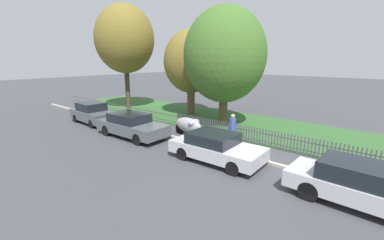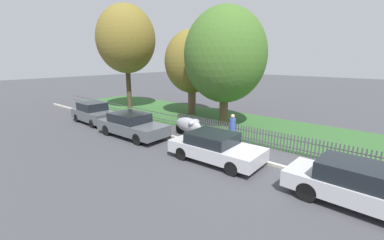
{
  "view_description": "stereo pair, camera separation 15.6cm",
  "coord_description": "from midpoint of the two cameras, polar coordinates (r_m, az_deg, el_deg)",
  "views": [
    {
      "loc": [
        5.24,
        -10.12,
        4.54
      ],
      "look_at": [
        -3.96,
        0.74,
        1.1
      ],
      "focal_mm": 24.0,
      "sensor_mm": 36.0,
      "label": 1
    },
    {
      "loc": [
        5.36,
        -10.02,
        4.54
      ],
      "look_at": [
        -3.96,
        0.74,
        1.1
      ],
      "focal_mm": 24.0,
      "sensor_mm": 36.0,
      "label": 2
    }
  ],
  "objects": [
    {
      "name": "ground_plane",
      "position": [
        12.25,
        11.74,
        -8.46
      ],
      "size": [
        120.0,
        120.0,
        0.0
      ],
      "primitive_type": "plane",
      "color": "#424247"
    },
    {
      "name": "kerb_stone",
      "position": [
        12.31,
        11.98,
        -8.06
      ],
      "size": [
        43.43,
        0.2,
        0.12
      ],
      "primitive_type": "cube",
      "color": "#B2ADA3",
      "rests_on": "ground"
    },
    {
      "name": "grass_strip",
      "position": [
        17.07,
        20.7,
        -2.72
      ],
      "size": [
        43.43,
        6.8,
        0.01
      ],
      "primitive_type": "cube",
      "color": "#33602D",
      "rests_on": "ground"
    },
    {
      "name": "park_fence",
      "position": [
        13.9,
        16.06,
        -3.95
      ],
      "size": [
        43.43,
        0.05,
        0.95
      ],
      "color": "#4C4C51",
      "rests_on": "ground"
    },
    {
      "name": "parked_car_silver_hatchback",
      "position": [
        19.63,
        -21.4,
        1.46
      ],
      "size": [
        3.88,
        1.81,
        1.47
      ],
      "rotation": [
        0.0,
        0.0,
        -0.03
      ],
      "color": "#51565B",
      "rests_on": "ground"
    },
    {
      "name": "parked_car_black_saloon",
      "position": [
        15.52,
        -13.59,
        -1.06
      ],
      "size": [
        4.65,
        2.01,
        1.4
      ],
      "rotation": [
        0.0,
        0.0,
        0.04
      ],
      "color": "#51565B",
      "rests_on": "ground"
    },
    {
      "name": "parked_car_navy_estate",
      "position": [
        11.61,
        4.96,
        -5.97
      ],
      "size": [
        4.26,
        2.04,
        1.29
      ],
      "rotation": [
        0.0,
        0.0,
        0.04
      ],
      "color": "#BCBCC1",
      "rests_on": "ground"
    },
    {
      "name": "parked_car_red_compact",
      "position": [
        9.72,
        33.39,
        -12.01
      ],
      "size": [
        4.61,
        1.83,
        1.39
      ],
      "rotation": [
        0.0,
        0.0,
        -0.02
      ],
      "color": "#BCBCC1",
      "rests_on": "ground"
    },
    {
      "name": "covered_motorcycle",
      "position": [
        15.15,
        -0.98,
        -1.13
      ],
      "size": [
        2.1,
        0.85,
        1.12
      ],
      "rotation": [
        0.0,
        0.0,
        -0.05
      ],
      "color": "black",
      "rests_on": "ground"
    },
    {
      "name": "tree_nearest_kerb",
      "position": [
        24.38,
        -14.91,
        16.94
      ],
      "size": [
        5.16,
        5.16,
        9.14
      ],
      "color": "#473828",
      "rests_on": "ground"
    },
    {
      "name": "tree_behind_motorcycle",
      "position": [
        21.06,
        -0.46,
        12.77
      ],
      "size": [
        4.36,
        4.36,
        6.78
      ],
      "color": "brown",
      "rests_on": "ground"
    },
    {
      "name": "tree_mid_park",
      "position": [
        17.43,
        7.0,
        14.05
      ],
      "size": [
        5.4,
        5.4,
        7.83
      ],
      "color": "brown",
      "rests_on": "ground"
    },
    {
      "name": "pedestrian_near_fence",
      "position": [
        13.78,
        8.66,
        -1.66
      ],
      "size": [
        0.47,
        0.47,
        1.68
      ],
      "rotation": [
        0.0,
        0.0,
        2.16
      ],
      "color": "slate",
      "rests_on": "ground"
    }
  ]
}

